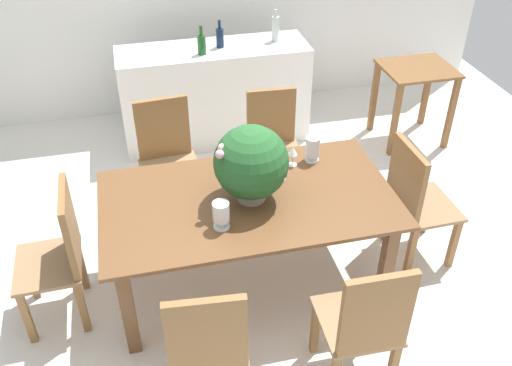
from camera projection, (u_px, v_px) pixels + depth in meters
name	position (u px, v px, depth m)	size (l,w,h in m)	color
ground_plane	(244.00, 264.00, 4.10)	(7.04, 7.04, 0.00)	silver
dining_table	(248.00, 211.00, 3.60)	(1.86, 1.04, 0.73)	brown
chair_head_end	(61.00, 251.00, 3.43)	(0.41, 0.47, 0.96)	brown
chair_far_left	(167.00, 154.00, 4.34)	(0.48, 0.46, 0.95)	brown
chair_far_right	(273.00, 142.00, 4.51)	(0.45, 0.47, 0.93)	brown
chair_near_left	(208.00, 352.00, 2.79)	(0.45, 0.47, 1.03)	brown
chair_foot_end	(414.00, 197.00, 3.88)	(0.42, 0.47, 0.95)	brown
chair_near_right	(365.00, 324.00, 2.97)	(0.42, 0.45, 0.98)	brown
flower_centerpiece	(251.00, 163.00, 3.38)	(0.46, 0.46, 0.50)	gray
crystal_vase_left	(221.00, 213.00, 3.25)	(0.10, 0.10, 0.18)	silver
crystal_vase_center_near	(313.00, 148.00, 3.83)	(0.10, 0.10, 0.18)	silver
crystal_vase_right	(269.00, 157.00, 3.72)	(0.10, 0.10, 0.17)	silver
wine_glass	(293.00, 152.00, 3.78)	(0.07, 0.07, 0.15)	silver
kitchen_counter	(215.00, 94.00, 5.30)	(1.74, 0.55, 0.93)	silver
wine_bottle_dark	(202.00, 44.00, 4.86)	(0.07, 0.07, 0.26)	#194C1E
wine_bottle_amber	(220.00, 37.00, 4.99)	(0.07, 0.07, 0.25)	#0F1E38
wine_bottle_tall	(275.00, 28.00, 5.09)	(0.07, 0.07, 0.29)	#B2BFB7
side_table	(415.00, 85.00, 5.22)	(0.64, 0.56, 0.75)	brown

